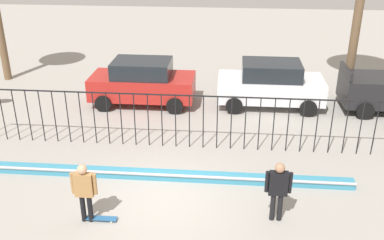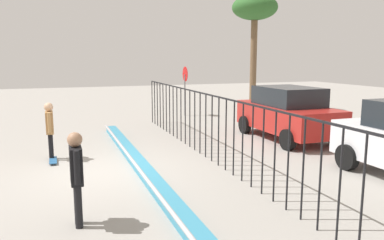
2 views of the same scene
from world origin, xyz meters
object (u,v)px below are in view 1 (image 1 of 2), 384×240
at_px(camera_operator, 278,187).
at_px(parked_car_red, 143,82).
at_px(skateboarder, 84,188).
at_px(parked_car_white, 270,84).
at_px(skateboard, 102,218).

distance_m(camera_operator, parked_car_red, 9.05).
height_order(skateboarder, parked_car_red, parked_car_red).
bearing_deg(camera_operator, parked_car_white, -60.01).
height_order(skateboard, parked_car_white, parked_car_white).
xyz_separation_m(parked_car_red, parked_car_white, (5.30, 0.23, 0.00)).
xyz_separation_m(skateboarder, parked_car_red, (-0.09, 8.07, -0.03)).
xyz_separation_m(camera_operator, parked_car_white, (0.37, 7.82, -0.04)).
bearing_deg(camera_operator, skateboarder, 38.37).
relative_size(camera_operator, parked_car_red, 0.39).
relative_size(skateboarder, skateboard, 2.08).
bearing_deg(skateboard, parked_car_red, 93.07).
bearing_deg(skateboard, parked_car_white, 59.46).
relative_size(skateboarder, camera_operator, 0.99).
relative_size(skateboard, parked_car_red, 0.19).
relative_size(skateboarder, parked_car_red, 0.39).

